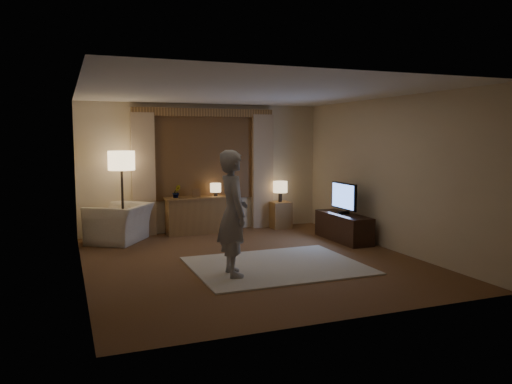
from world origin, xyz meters
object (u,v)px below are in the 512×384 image
side_table (280,215)px  tv_stand (343,227)px  armchair (120,223)px  person (233,213)px  sideboard (197,216)px

side_table → tv_stand: bearing=-70.6°
armchair → person: bearing=55.6°
sideboard → person: (-0.31, -3.23, 0.54)m
sideboard → side_table: 1.81m
side_table → person: person is taller
armchair → side_table: 3.35m
armchair → sideboard: bearing=133.8°
armchair → tv_stand: 4.16m
tv_stand → person: size_ratio=0.81×
tv_stand → person: person is taller
tv_stand → armchair: bearing=160.5°
sideboard → tv_stand: bearing=-35.1°
sideboard → person: size_ratio=0.69×
side_table → tv_stand: 1.72m
side_table → person: (-2.13, -3.18, 0.61)m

